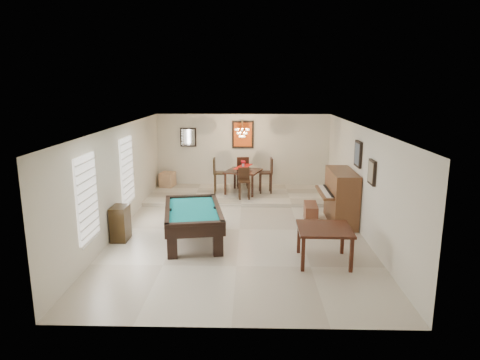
{
  "coord_description": "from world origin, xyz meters",
  "views": [
    {
      "loc": [
        0.28,
        -10.31,
        3.6
      ],
      "look_at": [
        0.0,
        0.6,
        1.15
      ],
      "focal_mm": 32.0,
      "sensor_mm": 36.0,
      "label": 1
    }
  ],
  "objects_px": {
    "apothecary_chest": "(120,223)",
    "flower_vase": "(243,164)",
    "upright_piano": "(335,197)",
    "piano_bench": "(311,213)",
    "dining_chair_south": "(244,184)",
    "pool_table": "(193,225)",
    "square_table": "(324,245)",
    "corner_bench": "(168,179)",
    "dining_chair_north": "(243,172)",
    "dining_chair_east": "(265,175)",
    "dining_chair_west": "(220,176)",
    "chandelier": "(242,130)",
    "dining_table": "(243,180)"
  },
  "relations": [
    {
      "from": "dining_chair_west",
      "to": "dining_chair_east",
      "type": "xyz_separation_m",
      "value": [
        1.48,
        0.06,
        0.0
      ]
    },
    {
      "from": "piano_bench",
      "to": "flower_vase",
      "type": "distance_m",
      "value": 3.3
    },
    {
      "from": "dining_chair_north",
      "to": "dining_chair_east",
      "type": "xyz_separation_m",
      "value": [
        0.76,
        -0.68,
        0.03
      ]
    },
    {
      "from": "dining_chair_north",
      "to": "dining_chair_south",
      "type": "bearing_deg",
      "value": 88.09
    },
    {
      "from": "apothecary_chest",
      "to": "dining_chair_east",
      "type": "xyz_separation_m",
      "value": [
        3.54,
        4.16,
        0.28
      ]
    },
    {
      "from": "pool_table",
      "to": "corner_bench",
      "type": "distance_m",
      "value": 5.22
    },
    {
      "from": "dining_chair_north",
      "to": "chandelier",
      "type": "height_order",
      "value": "chandelier"
    },
    {
      "from": "dining_chair_south",
      "to": "square_table",
      "type": "bearing_deg",
      "value": -74.48
    },
    {
      "from": "dining_chair_west",
      "to": "dining_chair_south",
      "type": "bearing_deg",
      "value": -133.21
    },
    {
      "from": "piano_bench",
      "to": "dining_chair_north",
      "type": "distance_m",
      "value": 3.84
    },
    {
      "from": "upright_piano",
      "to": "piano_bench",
      "type": "bearing_deg",
      "value": 174.22
    },
    {
      "from": "flower_vase",
      "to": "pool_table",
      "type": "bearing_deg",
      "value": -104.63
    },
    {
      "from": "square_table",
      "to": "upright_piano",
      "type": "height_order",
      "value": "upright_piano"
    },
    {
      "from": "upright_piano",
      "to": "piano_bench",
      "type": "distance_m",
      "value": 0.77
    },
    {
      "from": "upright_piano",
      "to": "flower_vase",
      "type": "distance_m",
      "value": 3.65
    },
    {
      "from": "apothecary_chest",
      "to": "flower_vase",
      "type": "bearing_deg",
      "value": 55.72
    },
    {
      "from": "square_table",
      "to": "chandelier",
      "type": "height_order",
      "value": "chandelier"
    },
    {
      "from": "dining_chair_north",
      "to": "chandelier",
      "type": "bearing_deg",
      "value": 85.02
    },
    {
      "from": "corner_bench",
      "to": "chandelier",
      "type": "distance_m",
      "value": 3.32
    },
    {
      "from": "square_table",
      "to": "dining_chair_north",
      "type": "height_order",
      "value": "dining_chair_north"
    },
    {
      "from": "dining_chair_west",
      "to": "dining_chair_east",
      "type": "height_order",
      "value": "dining_chair_east"
    },
    {
      "from": "dining_chair_south",
      "to": "corner_bench",
      "type": "bearing_deg",
      "value": 144.66
    },
    {
      "from": "corner_bench",
      "to": "dining_chair_south",
      "type": "bearing_deg",
      "value": -30.2
    },
    {
      "from": "square_table",
      "to": "corner_bench",
      "type": "bearing_deg",
      "value": 125.81
    },
    {
      "from": "piano_bench",
      "to": "dining_chair_south",
      "type": "distance_m",
      "value": 2.61
    },
    {
      "from": "upright_piano",
      "to": "piano_bench",
      "type": "xyz_separation_m",
      "value": [
        -0.62,
        0.06,
        -0.46
      ]
    },
    {
      "from": "pool_table",
      "to": "square_table",
      "type": "bearing_deg",
      "value": -31.68
    },
    {
      "from": "pool_table",
      "to": "upright_piano",
      "type": "relative_size",
      "value": 1.39
    },
    {
      "from": "dining_chair_west",
      "to": "chandelier",
      "type": "height_order",
      "value": "chandelier"
    },
    {
      "from": "dining_chair_east",
      "to": "corner_bench",
      "type": "bearing_deg",
      "value": -106.31
    },
    {
      "from": "piano_bench",
      "to": "dining_chair_south",
      "type": "bearing_deg",
      "value": 134.73
    },
    {
      "from": "pool_table",
      "to": "dining_chair_west",
      "type": "xyz_separation_m",
      "value": [
        0.34,
        4.15,
        0.31
      ]
    },
    {
      "from": "pool_table",
      "to": "chandelier",
      "type": "height_order",
      "value": "chandelier"
    },
    {
      "from": "piano_bench",
      "to": "dining_chair_north",
      "type": "relative_size",
      "value": 0.78
    },
    {
      "from": "corner_bench",
      "to": "square_table",
      "type": "bearing_deg",
      "value": -54.19
    },
    {
      "from": "upright_piano",
      "to": "dining_chair_south",
      "type": "height_order",
      "value": "upright_piano"
    },
    {
      "from": "dining_chair_east",
      "to": "corner_bench",
      "type": "height_order",
      "value": "dining_chair_east"
    },
    {
      "from": "piano_bench",
      "to": "dining_chair_west",
      "type": "bearing_deg",
      "value": 135.47
    },
    {
      "from": "dining_table",
      "to": "square_table",
      "type": "bearing_deg",
      "value": -71.67
    },
    {
      "from": "dining_chair_east",
      "to": "upright_piano",
      "type": "bearing_deg",
      "value": 29.54
    },
    {
      "from": "square_table",
      "to": "dining_chair_east",
      "type": "distance_m",
      "value": 5.44
    },
    {
      "from": "flower_vase",
      "to": "dining_chair_north",
      "type": "bearing_deg",
      "value": 92.82
    },
    {
      "from": "flower_vase",
      "to": "corner_bench",
      "type": "relative_size",
      "value": 0.39
    },
    {
      "from": "pool_table",
      "to": "dining_chair_south",
      "type": "distance_m",
      "value": 3.6
    },
    {
      "from": "square_table",
      "to": "dining_chair_east",
      "type": "xyz_separation_m",
      "value": [
        -1.03,
        5.34,
        0.32
      ]
    },
    {
      "from": "pool_table",
      "to": "square_table",
      "type": "distance_m",
      "value": 3.06
    },
    {
      "from": "apothecary_chest",
      "to": "corner_bench",
      "type": "relative_size",
      "value": 1.5
    },
    {
      "from": "dining_chair_west",
      "to": "dining_chair_east",
      "type": "bearing_deg",
      "value": -87.99
    },
    {
      "from": "dining_chair_south",
      "to": "dining_table",
      "type": "bearing_deg",
      "value": 88.17
    },
    {
      "from": "pool_table",
      "to": "flower_vase",
      "type": "xyz_separation_m",
      "value": [
        1.09,
        4.18,
        0.7
      ]
    }
  ]
}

